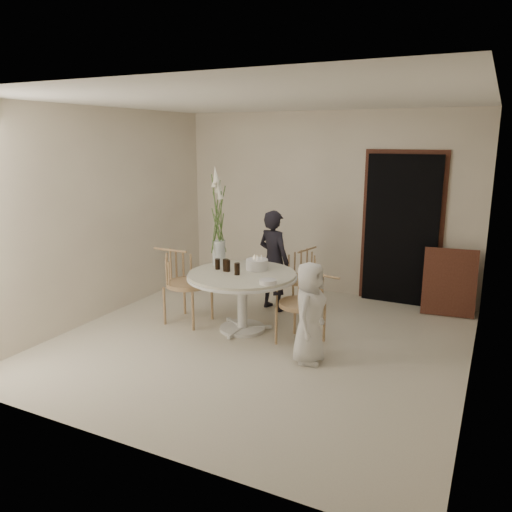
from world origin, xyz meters
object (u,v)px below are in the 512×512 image
at_px(girl, 274,260).
at_px(boy, 310,313).
at_px(chair_far, 302,271).
at_px(birthday_cake, 257,264).
at_px(chair_right, 310,298).
at_px(flower_vase, 218,225).
at_px(table, 242,282).
at_px(chair_left, 179,275).

distance_m(girl, boy, 1.71).
bearing_deg(chair_far, birthday_cake, -97.05).
bearing_deg(chair_far, chair_right, -52.54).
height_order(chair_far, birthday_cake, birthday_cake).
relative_size(girl, flower_vase, 1.10).
bearing_deg(chair_right, girl, -127.52).
relative_size(table, boy, 1.23).
bearing_deg(birthday_cake, table, -112.76).
bearing_deg(flower_vase, chair_right, -12.82).
xyz_separation_m(chair_left, birthday_cake, (0.97, 0.27, 0.18)).
height_order(girl, flower_vase, flower_vase).
distance_m(chair_left, flower_vase, 0.82).
bearing_deg(chair_left, chair_far, -47.88).
height_order(table, chair_far, chair_far).
height_order(chair_right, girl, girl).
distance_m(chair_far, chair_right, 1.24).
height_order(boy, flower_vase, flower_vase).
bearing_deg(flower_vase, birthday_cake, -1.19).
bearing_deg(chair_far, flower_vase, -123.66).
height_order(table, birthday_cake, birthday_cake).
bearing_deg(chair_left, chair_right, -89.60).
relative_size(chair_far, girl, 0.61).
bearing_deg(table, flower_vase, 153.25).
distance_m(table, flower_vase, 0.81).
height_order(chair_far, chair_left, chair_left).
bearing_deg(flower_vase, girl, 54.38).
xyz_separation_m(chair_left, boy, (1.92, -0.42, -0.07)).
relative_size(chair_far, birthday_cake, 3.11).
bearing_deg(girl, flower_vase, 73.04).
bearing_deg(chair_right, chair_left, -80.82).
height_order(girl, birthday_cake, girl).
bearing_deg(chair_far, girl, -145.36).
relative_size(chair_left, boy, 0.87).
relative_size(table, chair_far, 1.58).
bearing_deg(birthday_cake, boy, -36.16).
xyz_separation_m(girl, flower_vase, (-0.47, -0.66, 0.56)).
height_order(birthday_cake, flower_vase, flower_vase).
distance_m(chair_left, girl, 1.31).
bearing_deg(chair_far, boy, -54.12).
relative_size(boy, flower_vase, 0.87).
bearing_deg(chair_right, flower_vase, -92.84).
distance_m(chair_left, boy, 1.97).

